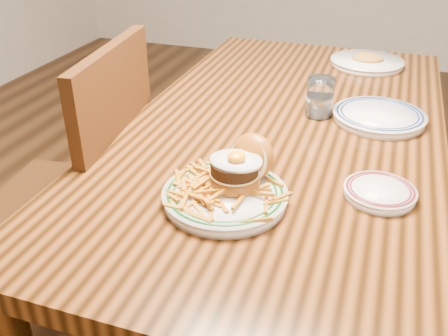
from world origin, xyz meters
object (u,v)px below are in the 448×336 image
(chair_left, at_px, (84,195))
(main_plate, at_px, (230,185))
(side_plate, at_px, (380,192))
(table, at_px, (283,151))

(chair_left, distance_m, main_plate, 0.62)
(chair_left, distance_m, side_plate, 0.86)
(main_plate, distance_m, side_plate, 0.32)
(chair_left, xyz_separation_m, main_plate, (0.52, -0.21, 0.26))
(chair_left, bearing_deg, table, 13.48)
(table, distance_m, chair_left, 0.60)
(main_plate, height_order, side_plate, main_plate)
(table, xyz_separation_m, main_plate, (-0.03, -0.41, 0.12))
(chair_left, height_order, main_plate, chair_left)
(chair_left, relative_size, main_plate, 3.49)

